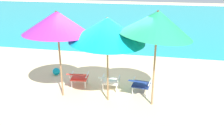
{
  "coord_description": "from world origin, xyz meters",
  "views": [
    {
      "loc": [
        1.36,
        -6.72,
        3.52
      ],
      "look_at": [
        0.0,
        0.29,
        0.75
      ],
      "focal_mm": 37.68,
      "sensor_mm": 36.0,
      "label": 1
    }
  ],
  "objects_px": {
    "beach_ball": "(56,71)",
    "lounge_chair_center": "(110,80)",
    "beach_umbrella_left": "(57,23)",
    "lounge_chair_left": "(78,76)",
    "lounge_chair_right": "(140,83)",
    "beach_umbrella_right": "(157,23)",
    "swim_buoy": "(156,31)",
    "beach_umbrella_center": "(107,30)"
  },
  "relations": [
    {
      "from": "lounge_chair_left",
      "to": "lounge_chair_right",
      "type": "height_order",
      "value": "same"
    },
    {
      "from": "lounge_chair_left",
      "to": "lounge_chair_right",
      "type": "bearing_deg",
      "value": -3.64
    },
    {
      "from": "lounge_chair_center",
      "to": "beach_umbrella_left",
      "type": "xyz_separation_m",
      "value": [
        -1.36,
        -0.51,
        1.83
      ]
    },
    {
      "from": "lounge_chair_center",
      "to": "beach_umbrella_left",
      "type": "relative_size",
      "value": 0.34
    },
    {
      "from": "beach_umbrella_center",
      "to": "beach_ball",
      "type": "height_order",
      "value": "beach_umbrella_center"
    },
    {
      "from": "beach_umbrella_left",
      "to": "beach_ball",
      "type": "relative_size",
      "value": 9.66
    },
    {
      "from": "lounge_chair_left",
      "to": "lounge_chair_right",
      "type": "relative_size",
      "value": 0.99
    },
    {
      "from": "lounge_chair_center",
      "to": "beach_umbrella_left",
      "type": "bearing_deg",
      "value": -159.5
    },
    {
      "from": "swim_buoy",
      "to": "lounge_chair_right",
      "type": "bearing_deg",
      "value": -92.36
    },
    {
      "from": "lounge_chair_center",
      "to": "lounge_chair_right",
      "type": "distance_m",
      "value": 0.95
    },
    {
      "from": "swim_buoy",
      "to": "lounge_chair_center",
      "type": "bearing_deg",
      "value": -98.96
    },
    {
      "from": "lounge_chair_right",
      "to": "beach_ball",
      "type": "height_order",
      "value": "lounge_chair_right"
    },
    {
      "from": "lounge_chair_left",
      "to": "beach_umbrella_right",
      "type": "xyz_separation_m",
      "value": [
        2.37,
        -0.58,
        1.92
      ]
    },
    {
      "from": "beach_umbrella_left",
      "to": "beach_ball",
      "type": "xyz_separation_m",
      "value": [
        -0.82,
        1.4,
        -2.1
      ]
    },
    {
      "from": "swim_buoy",
      "to": "lounge_chair_right",
      "type": "xyz_separation_m",
      "value": [
        -0.34,
        -8.2,
        0.31
      ]
    },
    {
      "from": "swim_buoy",
      "to": "beach_umbrella_right",
      "type": "relative_size",
      "value": 0.58
    },
    {
      "from": "lounge_chair_center",
      "to": "beach_umbrella_right",
      "type": "distance_m",
      "value": 2.39
    },
    {
      "from": "beach_ball",
      "to": "lounge_chair_center",
      "type": "bearing_deg",
      "value": -22.28
    },
    {
      "from": "beach_umbrella_left",
      "to": "beach_umbrella_right",
      "type": "height_order",
      "value": "beach_umbrella_right"
    },
    {
      "from": "lounge_chair_center",
      "to": "beach_umbrella_center",
      "type": "height_order",
      "value": "beach_umbrella_center"
    },
    {
      "from": "lounge_chair_left",
      "to": "lounge_chair_center",
      "type": "height_order",
      "value": "same"
    },
    {
      "from": "beach_umbrella_center",
      "to": "beach_umbrella_right",
      "type": "distance_m",
      "value": 1.3
    },
    {
      "from": "lounge_chair_center",
      "to": "swim_buoy",
      "type": "bearing_deg",
      "value": 81.04
    },
    {
      "from": "lounge_chair_left",
      "to": "beach_ball",
      "type": "xyz_separation_m",
      "value": [
        -1.13,
        0.82,
        -0.27
      ]
    },
    {
      "from": "beach_umbrella_left",
      "to": "beach_ball",
      "type": "bearing_deg",
      "value": 120.37
    },
    {
      "from": "beach_ball",
      "to": "swim_buoy",
      "type": "bearing_deg",
      "value": 64.48
    },
    {
      "from": "lounge_chair_left",
      "to": "swim_buoy",
      "type": "bearing_deg",
      "value": 73.91
    },
    {
      "from": "lounge_chair_right",
      "to": "beach_ball",
      "type": "xyz_separation_m",
      "value": [
        -3.12,
        0.95,
        -0.27
      ]
    },
    {
      "from": "swim_buoy",
      "to": "beach_umbrella_left",
      "type": "bearing_deg",
      "value": -106.98
    },
    {
      "from": "lounge_chair_right",
      "to": "beach_umbrella_center",
      "type": "height_order",
      "value": "beach_umbrella_center"
    },
    {
      "from": "beach_umbrella_right",
      "to": "beach_umbrella_center",
      "type": "bearing_deg",
      "value": -179.95
    },
    {
      "from": "lounge_chair_left",
      "to": "beach_umbrella_center",
      "type": "relative_size",
      "value": 0.37
    },
    {
      "from": "swim_buoy",
      "to": "lounge_chair_left",
      "type": "xyz_separation_m",
      "value": [
        -2.33,
        -8.07,
        0.31
      ]
    },
    {
      "from": "beach_umbrella_left",
      "to": "beach_umbrella_right",
      "type": "bearing_deg",
      "value": -0.12
    },
    {
      "from": "beach_umbrella_center",
      "to": "beach_umbrella_left",
      "type": "bearing_deg",
      "value": 179.72
    },
    {
      "from": "lounge_chair_right",
      "to": "beach_ball",
      "type": "distance_m",
      "value": 3.28
    },
    {
      "from": "lounge_chair_center",
      "to": "beach_umbrella_right",
      "type": "relative_size",
      "value": 0.32
    },
    {
      "from": "lounge_chair_left",
      "to": "beach_umbrella_center",
      "type": "distance_m",
      "value": 2.1
    },
    {
      "from": "lounge_chair_right",
      "to": "beach_umbrella_left",
      "type": "distance_m",
      "value": 2.98
    },
    {
      "from": "beach_umbrella_left",
      "to": "beach_umbrella_center",
      "type": "distance_m",
      "value": 1.41
    },
    {
      "from": "beach_umbrella_left",
      "to": "beach_umbrella_right",
      "type": "distance_m",
      "value": 2.68
    },
    {
      "from": "lounge_chair_left",
      "to": "lounge_chair_right",
      "type": "distance_m",
      "value": 1.99
    }
  ]
}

